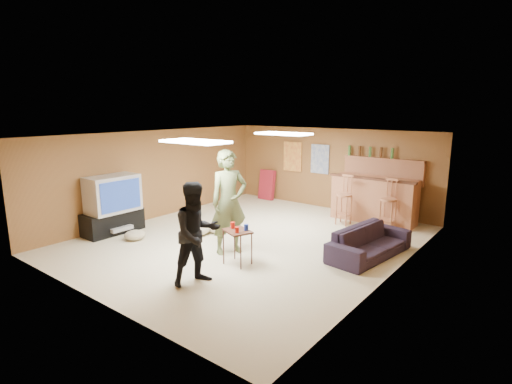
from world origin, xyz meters
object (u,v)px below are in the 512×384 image
Objects in this scene: sofa at (370,242)px; tv_body at (113,194)px; tray_table at (238,247)px; bar_counter at (374,200)px; person_black at (197,234)px; person_olive at (229,202)px.

tv_body is at bearing 120.96° from sofa.
tray_table is (-1.70, -1.82, 0.04)m from sofa.
sofa is at bearing -69.53° from bar_counter.
bar_counter is 5.19m from person_black.
person_olive is 2.74m from sofa.
sofa is at bearing -13.24° from person_black.
tray_table is (-0.83, -4.14, -0.24)m from bar_counter.
bar_counter is 4.03m from person_olive.
person_olive reaches higher than person_black.
person_olive is 1.46m from person_black.
tray_table is (-0.01, 0.98, -0.51)m from person_black.
person_olive is at bearing 144.70° from tray_table.
person_black reaches higher than sofa.
person_olive is 1.05× the size of sofa.
person_black is 0.86× the size of sofa.
person_black is 3.32m from sofa.
tv_body is 5.49m from sofa.
person_olive is 0.93m from tray_table.
person_olive is at bearing 13.65° from tv_body.
sofa is at bearing 47.03° from tray_table.
tv_body reaches higher than bar_counter.
tv_body is at bearing 96.47° from person_black.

